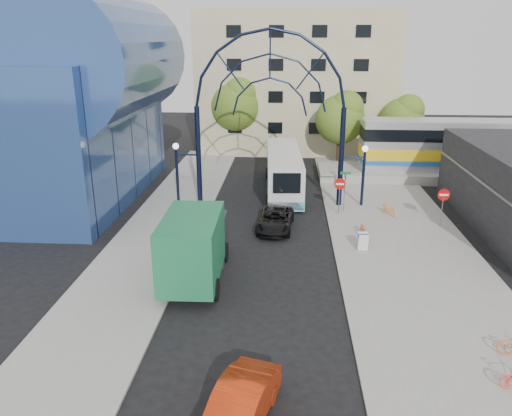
# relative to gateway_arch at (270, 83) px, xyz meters

# --- Properties ---
(ground) EXTENTS (120.00, 120.00, 0.00)m
(ground) POSITION_rel_gateway_arch_xyz_m (0.00, -14.00, -8.56)
(ground) COLOR black
(ground) RESTS_ON ground
(sidewalk_east) EXTENTS (8.00, 56.00, 0.12)m
(sidewalk_east) POSITION_rel_gateway_arch_xyz_m (8.00, -10.00, -8.50)
(sidewalk_east) COLOR gray
(sidewalk_east) RESTS_ON ground
(plaza_west) EXTENTS (5.00, 50.00, 0.12)m
(plaza_west) POSITION_rel_gateway_arch_xyz_m (-6.50, -8.00, -8.50)
(plaza_west) COLOR gray
(plaza_west) RESTS_ON ground
(gateway_arch) EXTENTS (13.64, 0.44, 12.10)m
(gateway_arch) POSITION_rel_gateway_arch_xyz_m (0.00, 0.00, 0.00)
(gateway_arch) COLOR black
(gateway_arch) RESTS_ON ground
(stop_sign) EXTENTS (0.80, 0.07, 2.50)m
(stop_sign) POSITION_rel_gateway_arch_xyz_m (4.80, -2.00, -6.56)
(stop_sign) COLOR slate
(stop_sign) RESTS_ON sidewalk_east
(do_not_enter_sign) EXTENTS (0.76, 0.07, 2.48)m
(do_not_enter_sign) POSITION_rel_gateway_arch_xyz_m (11.00, -4.00, -6.58)
(do_not_enter_sign) COLOR slate
(do_not_enter_sign) RESTS_ON sidewalk_east
(street_name_sign) EXTENTS (0.70, 0.70, 2.80)m
(street_name_sign) POSITION_rel_gateway_arch_xyz_m (5.20, -1.40, -6.43)
(street_name_sign) COLOR slate
(street_name_sign) RESTS_ON sidewalk_east
(sandwich_board) EXTENTS (0.55, 0.61, 0.99)m
(sandwich_board) POSITION_rel_gateway_arch_xyz_m (5.60, -8.02, -7.81)
(sandwich_board) COLOR white
(sandwich_board) RESTS_ON sidewalk_east
(transit_hall) EXTENTS (16.50, 18.00, 14.50)m
(transit_hall) POSITION_rel_gateway_arch_xyz_m (-15.30, 1.00, -1.86)
(transit_hall) COLOR #2D4B8A
(transit_hall) RESTS_ON ground
(apartment_block) EXTENTS (20.00, 12.10, 14.00)m
(apartment_block) POSITION_rel_gateway_arch_xyz_m (2.00, 20.97, -1.55)
(apartment_block) COLOR tan
(apartment_block) RESTS_ON ground
(train_platform) EXTENTS (32.00, 5.00, 0.80)m
(train_platform) POSITION_rel_gateway_arch_xyz_m (20.00, 8.00, -8.16)
(train_platform) COLOR gray
(train_platform) RESTS_ON ground
(tree_north_a) EXTENTS (4.48, 4.48, 7.00)m
(tree_north_a) POSITION_rel_gateway_arch_xyz_m (6.12, 11.93, -3.95)
(tree_north_a) COLOR #382314
(tree_north_a) RESTS_ON ground
(tree_north_b) EXTENTS (5.12, 5.12, 8.00)m
(tree_north_b) POSITION_rel_gateway_arch_xyz_m (-3.88, 15.93, -3.29)
(tree_north_b) COLOR #382314
(tree_north_b) RESTS_ON ground
(tree_north_c) EXTENTS (4.16, 4.16, 6.50)m
(tree_north_c) POSITION_rel_gateway_arch_xyz_m (12.12, 13.93, -4.28)
(tree_north_c) COLOR #382314
(tree_north_c) RESTS_ON ground
(city_bus) EXTENTS (3.13, 11.52, 3.13)m
(city_bus) POSITION_rel_gateway_arch_xyz_m (0.99, 3.59, -6.92)
(city_bus) COLOR silver
(city_bus) RESTS_ON ground
(green_truck) EXTENTS (2.86, 7.10, 3.56)m
(green_truck) POSITION_rel_gateway_arch_xyz_m (-3.16, -11.75, -6.78)
(green_truck) COLOR black
(green_truck) RESTS_ON ground
(black_suv) EXTENTS (2.44, 4.69, 1.26)m
(black_suv) POSITION_rel_gateway_arch_xyz_m (0.60, -4.85, -7.93)
(black_suv) COLOR black
(black_suv) RESTS_ON ground
(red_sedan) EXTENTS (2.65, 4.56, 1.42)m
(red_sedan) POSITION_rel_gateway_arch_xyz_m (-0.05, -21.78, -7.85)
(red_sedan) COLOR #AC280A
(red_sedan) RESTS_ON ground
(bike_near_a) EXTENTS (0.59, 1.67, 0.87)m
(bike_near_a) POSITION_rel_gateway_arch_xyz_m (5.92, -5.82, -8.00)
(bike_near_a) COLOR orange
(bike_near_a) RESTS_ON sidewalk_east
(bike_near_b) EXTENTS (1.08, 1.58, 0.93)m
(bike_near_b) POSITION_rel_gateway_arch_xyz_m (8.15, -1.90, -7.97)
(bike_near_b) COLOR orange
(bike_near_b) RESTS_ON sidewalk_east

